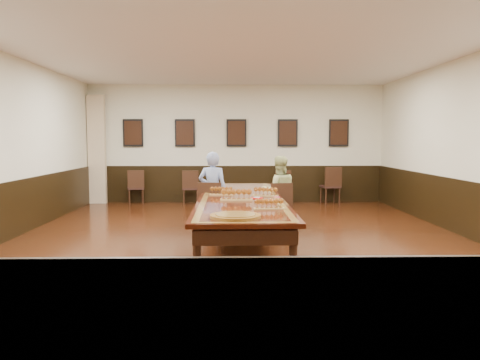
{
  "coord_description": "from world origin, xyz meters",
  "views": [
    {
      "loc": [
        -0.18,
        -7.82,
        1.73
      ],
      "look_at": [
        0.0,
        0.5,
        1.0
      ],
      "focal_mm": 35.0,
      "sensor_mm": 36.0,
      "label": 1
    }
  ],
  "objects_px": {
    "spare_chair_b": "(190,187)",
    "person_woman": "(279,192)",
    "chair_man": "(212,206)",
    "spare_chair_c": "(281,187)",
    "carved_platter": "(236,216)",
    "person_man": "(213,191)",
    "conference_table": "(241,205)",
    "chair_woman": "(280,205)",
    "spare_chair_d": "(330,185)",
    "spare_chair_a": "(136,187)"
  },
  "relations": [
    {
      "from": "spare_chair_c",
      "to": "person_man",
      "type": "bearing_deg",
      "value": 52.76
    },
    {
      "from": "chair_woman",
      "to": "spare_chair_d",
      "type": "xyz_separation_m",
      "value": [
        1.73,
        3.47,
        0.05
      ]
    },
    {
      "from": "person_man",
      "to": "conference_table",
      "type": "relative_size",
      "value": 0.3
    },
    {
      "from": "person_woman",
      "to": "carved_platter",
      "type": "xyz_separation_m",
      "value": [
        -0.89,
        -3.31,
        0.07
      ]
    },
    {
      "from": "chair_woman",
      "to": "spare_chair_c",
      "type": "bearing_deg",
      "value": -101.33
    },
    {
      "from": "spare_chair_c",
      "to": "carved_platter",
      "type": "xyz_separation_m",
      "value": [
        -1.29,
        -6.61,
        0.32
      ]
    },
    {
      "from": "chair_man",
      "to": "spare_chair_a",
      "type": "distance_m",
      "value": 4.38
    },
    {
      "from": "spare_chair_a",
      "to": "spare_chair_b",
      "type": "height_order",
      "value": "spare_chair_a"
    },
    {
      "from": "chair_man",
      "to": "person_woman",
      "type": "bearing_deg",
      "value": -155.46
    },
    {
      "from": "spare_chair_c",
      "to": "conference_table",
      "type": "height_order",
      "value": "spare_chair_c"
    },
    {
      "from": "person_woman",
      "to": "chair_man",
      "type": "bearing_deg",
      "value": 10.17
    },
    {
      "from": "spare_chair_a",
      "to": "spare_chair_b",
      "type": "relative_size",
      "value": 1.0
    },
    {
      "from": "spare_chair_b",
      "to": "person_woman",
      "type": "relative_size",
      "value": 0.65
    },
    {
      "from": "chair_woman",
      "to": "person_woman",
      "type": "xyz_separation_m",
      "value": [
        -0.01,
        0.1,
        0.25
      ]
    },
    {
      "from": "spare_chair_a",
      "to": "spare_chair_c",
      "type": "relative_size",
      "value": 1.0
    },
    {
      "from": "person_man",
      "to": "carved_platter",
      "type": "distance_m",
      "value": 3.09
    },
    {
      "from": "chair_man",
      "to": "person_woman",
      "type": "relative_size",
      "value": 0.67
    },
    {
      "from": "spare_chair_c",
      "to": "person_woman",
      "type": "relative_size",
      "value": 0.65
    },
    {
      "from": "chair_woman",
      "to": "person_woman",
      "type": "distance_m",
      "value": 0.27
    },
    {
      "from": "spare_chair_a",
      "to": "conference_table",
      "type": "relative_size",
      "value": 0.18
    },
    {
      "from": "spare_chair_d",
      "to": "conference_table",
      "type": "relative_size",
      "value": 0.2
    },
    {
      "from": "spare_chair_b",
      "to": "person_man",
      "type": "distance_m",
      "value": 3.69
    },
    {
      "from": "chair_woman",
      "to": "person_man",
      "type": "distance_m",
      "value": 1.34
    },
    {
      "from": "chair_man",
      "to": "spare_chair_b",
      "type": "height_order",
      "value": "chair_man"
    },
    {
      "from": "spare_chair_d",
      "to": "person_man",
      "type": "bearing_deg",
      "value": 40.94
    },
    {
      "from": "chair_woman",
      "to": "conference_table",
      "type": "xyz_separation_m",
      "value": [
        -0.79,
        -1.15,
        0.16
      ]
    },
    {
      "from": "spare_chair_b",
      "to": "carved_platter",
      "type": "distance_m",
      "value": 6.77
    },
    {
      "from": "spare_chair_d",
      "to": "carved_platter",
      "type": "height_order",
      "value": "spare_chair_d"
    },
    {
      "from": "conference_table",
      "to": "person_woman",
      "type": "bearing_deg",
      "value": 57.9
    },
    {
      "from": "spare_chair_a",
      "to": "person_man",
      "type": "height_order",
      "value": "person_man"
    },
    {
      "from": "chair_man",
      "to": "spare_chair_c",
      "type": "relative_size",
      "value": 1.03
    },
    {
      "from": "spare_chair_b",
      "to": "spare_chair_c",
      "type": "distance_m",
      "value": 2.41
    },
    {
      "from": "conference_table",
      "to": "carved_platter",
      "type": "relative_size",
      "value": 6.7
    },
    {
      "from": "spare_chair_c",
      "to": "person_woman",
      "type": "xyz_separation_m",
      "value": [
        -0.4,
        -3.3,
        0.25
      ]
    },
    {
      "from": "conference_table",
      "to": "carved_platter",
      "type": "xyz_separation_m",
      "value": [
        -0.11,
        -2.07,
        0.16
      ]
    },
    {
      "from": "chair_woman",
      "to": "person_man",
      "type": "relative_size",
      "value": 0.6
    },
    {
      "from": "person_man",
      "to": "spare_chair_a",
      "type": "bearing_deg",
      "value": -49.64
    },
    {
      "from": "person_woman",
      "to": "conference_table",
      "type": "xyz_separation_m",
      "value": [
        -0.78,
        -1.24,
        -0.09
      ]
    },
    {
      "from": "spare_chair_c",
      "to": "chair_woman",
      "type": "bearing_deg",
      "value": 71.6
    },
    {
      "from": "spare_chair_b",
      "to": "person_man",
      "type": "xyz_separation_m",
      "value": [
        0.73,
        -3.6,
        0.29
      ]
    },
    {
      "from": "person_man",
      "to": "carved_platter",
      "type": "relative_size",
      "value": 2.01
    },
    {
      "from": "person_man",
      "to": "spare_chair_b",
      "type": "bearing_deg",
      "value": -68.99
    },
    {
      "from": "person_man",
      "to": "carved_platter",
      "type": "bearing_deg",
      "value": 106.94
    },
    {
      "from": "chair_woman",
      "to": "conference_table",
      "type": "relative_size",
      "value": 0.18
    },
    {
      "from": "spare_chair_d",
      "to": "person_woman",
      "type": "bearing_deg",
      "value": 53.53
    },
    {
      "from": "spare_chair_a",
      "to": "spare_chair_c",
      "type": "xyz_separation_m",
      "value": [
        3.88,
        -0.15,
        0.0
      ]
    },
    {
      "from": "person_woman",
      "to": "spare_chair_c",
      "type": "bearing_deg",
      "value": -101.65
    },
    {
      "from": "spare_chair_c",
      "to": "conference_table",
      "type": "bearing_deg",
      "value": 63.62
    },
    {
      "from": "spare_chair_b",
      "to": "carved_platter",
      "type": "bearing_deg",
      "value": 94.72
    },
    {
      "from": "spare_chair_c",
      "to": "conference_table",
      "type": "relative_size",
      "value": 0.18
    }
  ]
}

